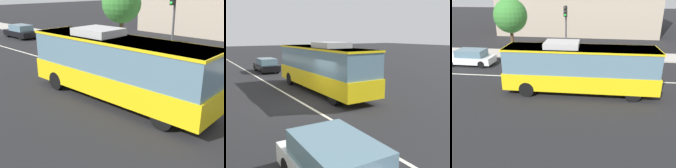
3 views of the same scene
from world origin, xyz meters
The scene contains 4 objects.
ground_plane centered at (0.00, 0.00, 0.00)m, with size 160.00×160.00×0.00m, color black.
lane_centre_line centered at (0.00, 0.00, 0.01)m, with size 76.00×0.16×0.01m, color silver.
transit_bus centered at (2.59, -2.49, 1.81)m, with size 10.00×2.51×3.46m.
sedan_black centered at (14.06, -1.73, 0.72)m, with size 4.53×1.88×1.46m.
Camera 2 is at (-12.38, 5.49, 3.92)m, focal length 39.44 mm.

